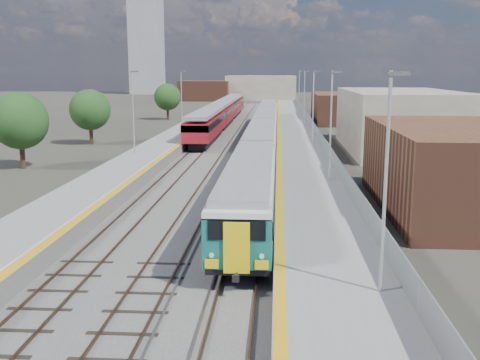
# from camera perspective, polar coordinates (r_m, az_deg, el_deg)

# --- Properties ---
(ground) EXTENTS (320.00, 320.00, 0.00)m
(ground) POSITION_cam_1_polar(r_m,az_deg,el_deg) (67.20, 1.28, 3.79)
(ground) COLOR #47443A
(ground) RESTS_ON ground
(ballast_bed) EXTENTS (10.50, 155.00, 0.06)m
(ballast_bed) POSITION_cam_1_polar(r_m,az_deg,el_deg) (69.81, -0.48, 4.09)
(ballast_bed) COLOR #565451
(ballast_bed) RESTS_ON ground
(tracks) EXTENTS (8.96, 160.00, 0.17)m
(tracks) POSITION_cam_1_polar(r_m,az_deg,el_deg) (71.42, 0.10, 4.32)
(tracks) COLOR #4C3323
(tracks) RESTS_ON ground
(platform_right) EXTENTS (4.70, 155.00, 8.52)m
(platform_right) POSITION_cam_1_polar(r_m,az_deg,el_deg) (69.58, 5.74, 4.44)
(platform_right) COLOR slate
(platform_right) RESTS_ON ground
(platform_left) EXTENTS (4.30, 155.00, 8.52)m
(platform_left) POSITION_cam_1_polar(r_m,az_deg,el_deg) (70.58, -6.01, 4.51)
(platform_left) COLOR slate
(platform_left) RESTS_ON ground
(buildings) EXTENTS (72.00, 185.50, 40.00)m
(buildings) POSITION_cam_1_polar(r_m,az_deg,el_deg) (156.64, -3.97, 11.85)
(buildings) COLOR brown
(buildings) RESTS_ON ground
(green_train) EXTENTS (2.74, 76.35, 3.02)m
(green_train) POSITION_cam_1_polar(r_m,az_deg,el_deg) (58.77, 2.39, 4.82)
(green_train) COLOR black
(green_train) RESTS_ON ground
(red_train) EXTENTS (2.92, 59.17, 3.68)m
(red_train) POSITION_cam_1_polar(r_m,az_deg,el_deg) (87.09, -1.76, 6.90)
(red_train) COLOR black
(red_train) RESTS_ON ground
(tree_a) EXTENTS (4.92, 4.92, 6.66)m
(tree_a) POSITION_cam_1_polar(r_m,az_deg,el_deg) (52.52, -21.46, 5.59)
(tree_a) COLOR #382619
(tree_a) RESTS_ON ground
(tree_b) EXTENTS (4.72, 4.72, 6.40)m
(tree_b) POSITION_cam_1_polar(r_m,az_deg,el_deg) (67.67, -15.00, 6.90)
(tree_b) COLOR #382619
(tree_b) RESTS_ON ground
(tree_c) EXTENTS (4.64, 4.64, 6.29)m
(tree_c) POSITION_cam_1_polar(r_m,az_deg,el_deg) (99.39, -7.39, 8.36)
(tree_c) COLOR #382619
(tree_c) RESTS_ON ground
(tree_d) EXTENTS (4.29, 4.29, 5.81)m
(tree_d) POSITION_cam_1_polar(r_m,az_deg,el_deg) (80.28, 17.05, 7.12)
(tree_d) COLOR #382619
(tree_d) RESTS_ON ground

